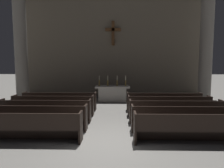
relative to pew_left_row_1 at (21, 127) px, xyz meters
name	(u,v)px	position (x,y,z in m)	size (l,w,h in m)	color
ground_plane	(108,142)	(2.70, 0.04, -0.48)	(80.00, 80.00, 0.00)	slate
pew_left_row_1	(21,127)	(0.00, 0.00, 0.00)	(3.79, 0.50, 0.95)	black
pew_left_row_2	(35,117)	(0.00, 1.07, 0.00)	(3.79, 0.50, 0.95)	black
pew_left_row_3	(45,111)	(0.00, 2.14, 0.00)	(3.79, 0.50, 0.95)	black
pew_left_row_4	(53,105)	(0.00, 3.20, 0.00)	(3.79, 0.50, 0.95)	black
pew_left_row_5	(60,101)	(0.00, 4.27, 0.00)	(3.79, 0.50, 0.95)	black
pew_right_row_1	(196,128)	(5.40, 0.00, 0.00)	(3.79, 0.50, 0.95)	black
pew_right_row_2	(184,118)	(5.40, 1.07, 0.00)	(3.79, 0.50, 0.95)	black
pew_right_row_3	(176,111)	(5.40, 2.14, 0.00)	(3.79, 0.50, 0.95)	black
pew_right_row_4	(169,106)	(5.40, 3.20, 0.00)	(3.79, 0.50, 0.95)	black
pew_right_row_5	(163,102)	(5.40, 4.27, 0.00)	(3.79, 0.50, 0.95)	black
column_left_second	(21,44)	(-3.18, 6.86, 3.19)	(1.19, 1.19, 7.52)	gray
column_right_second	(206,44)	(8.59, 6.86, 3.19)	(1.19, 1.19, 7.52)	gray
altar	(112,93)	(2.70, 6.81, 0.06)	(2.20, 0.90, 1.01)	#BCB7AD
candlestick_outer_left	(99,83)	(1.85, 6.81, 0.74)	(0.16, 0.16, 0.66)	#B79338
candlestick_inner_left	(108,83)	(2.40, 6.81, 0.74)	(0.16, 0.16, 0.66)	#B79338
candlestick_inner_right	(117,83)	(3.00, 6.81, 0.74)	(0.16, 0.16, 0.66)	#B79338
candlestick_outer_right	(126,83)	(3.55, 6.81, 0.74)	(0.16, 0.16, 0.66)	#B79338
apse_with_cross	(113,40)	(2.70, 9.13, 3.74)	(13.04, 0.46, 8.44)	#706656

